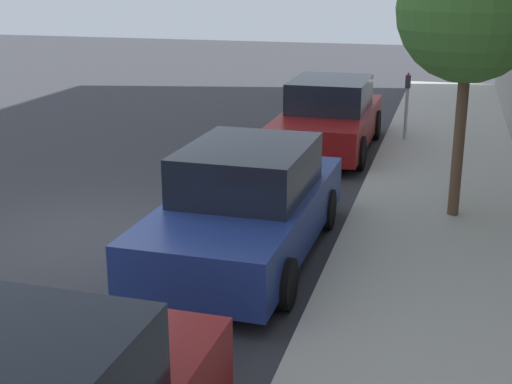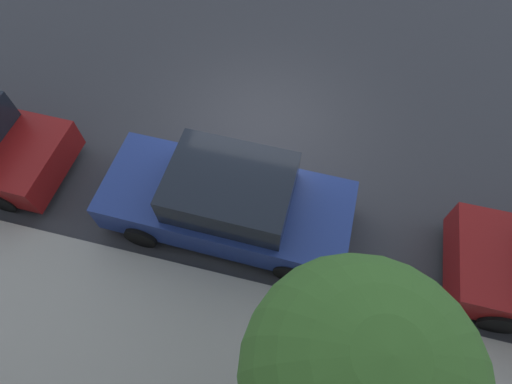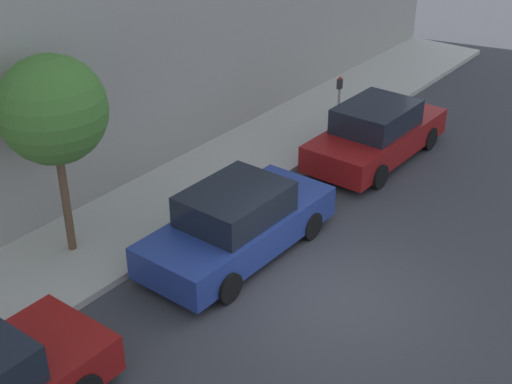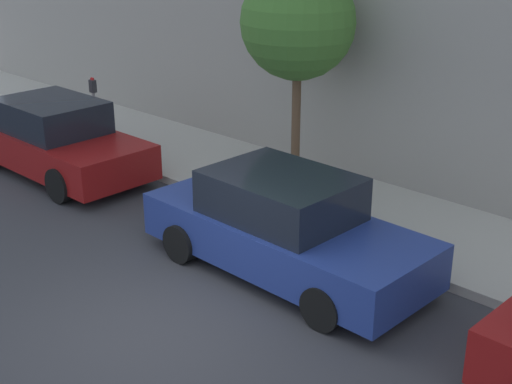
% 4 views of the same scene
% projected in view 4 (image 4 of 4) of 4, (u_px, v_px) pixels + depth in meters
% --- Properties ---
extents(ground_plane, '(60.00, 60.00, 0.00)m').
position_uv_depth(ground_plane, '(159.00, 330.00, 9.26)').
color(ground_plane, '#38383D').
extents(sidewalk, '(2.75, 32.00, 0.15)m').
position_uv_depth(sidewalk, '(375.00, 217.00, 12.52)').
color(sidewalk, '#B2ADA3').
rests_on(sidewalk, ground_plane).
extents(parked_sedan_second, '(1.92, 4.53, 1.54)m').
position_uv_depth(parked_sedan_second, '(284.00, 227.00, 10.52)').
color(parked_sedan_second, navy).
rests_on(parked_sedan_second, ground_plane).
extents(parked_sedan_third, '(1.92, 4.51, 1.54)m').
position_uv_depth(parked_sedan_third, '(56.00, 140.00, 14.56)').
color(parked_sedan_third, maroon).
rests_on(parked_sedan_third, ground_plane).
extents(parking_meter_far, '(0.11, 0.15, 1.47)m').
position_uv_depth(parking_meter_far, '(94.00, 103.00, 16.07)').
color(parking_meter_far, '#ADADB2').
rests_on(parking_meter_far, sidewalk).
extents(street_tree, '(2.10, 2.10, 4.12)m').
position_uv_depth(street_tree, '(298.00, 23.00, 12.78)').
color(street_tree, brown).
rests_on(street_tree, sidewalk).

